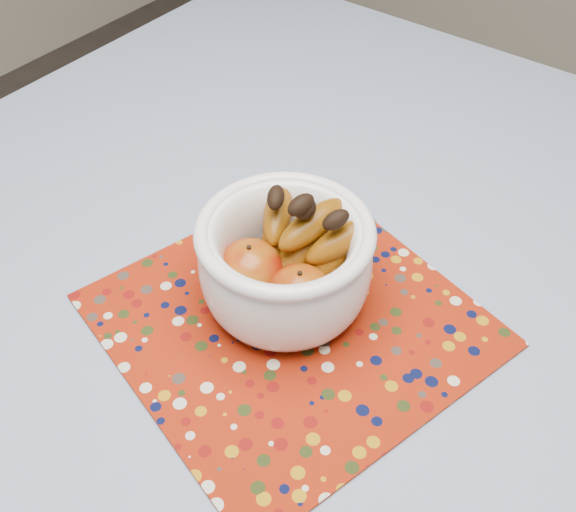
{
  "coord_description": "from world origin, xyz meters",
  "views": [
    {
      "loc": [
        0.26,
        -0.42,
        1.34
      ],
      "look_at": [
        -0.04,
        -0.02,
        0.83
      ],
      "focal_mm": 42.0,
      "sensor_mm": 36.0,
      "label": 1
    }
  ],
  "objects": [
    {
      "name": "table",
      "position": [
        0.0,
        0.0,
        0.67
      ],
      "size": [
        1.2,
        1.2,
        0.75
      ],
      "color": "brown",
      "rests_on": "ground"
    },
    {
      "name": "fruit_bowl",
      "position": [
        -0.04,
        -0.02,
        0.83
      ],
      "size": [
        0.19,
        0.19,
        0.15
      ],
      "color": "white",
      "rests_on": "placemat"
    },
    {
      "name": "placemat",
      "position": [
        -0.02,
        -0.04,
        0.76
      ],
      "size": [
        0.45,
        0.45,
        0.0
      ],
      "primitive_type": "cube",
      "rotation": [
        0.0,
        0.0,
        -0.27
      ],
      "color": "maroon",
      "rests_on": "tablecloth"
    },
    {
      "name": "tablecloth",
      "position": [
        0.0,
        0.0,
        0.76
      ],
      "size": [
        1.32,
        1.32,
        0.01
      ],
      "primitive_type": "cube",
      "color": "slate",
      "rests_on": "table"
    }
  ]
}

